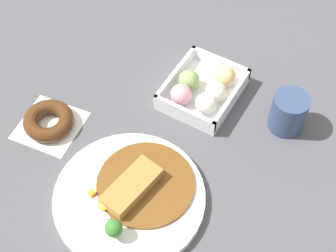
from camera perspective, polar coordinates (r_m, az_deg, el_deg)
name	(u,v)px	position (r m, az deg, el deg)	size (l,w,h in m)	color
ground_plane	(152,158)	(1.04, -1.78, -3.58)	(1.60, 1.60, 0.00)	#4C4C51
curry_plate	(131,196)	(0.98, -4.17, -7.80)	(0.29, 0.29, 0.06)	white
donut_box	(203,90)	(1.12, 3.93, 4.01)	(0.18, 0.15, 0.06)	white
chocolate_ring_donut	(49,121)	(1.10, -13.16, 0.54)	(0.14, 0.14, 0.03)	white
coffee_mug	(288,112)	(1.08, 13.27, 1.48)	(0.07, 0.07, 0.09)	#33476B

